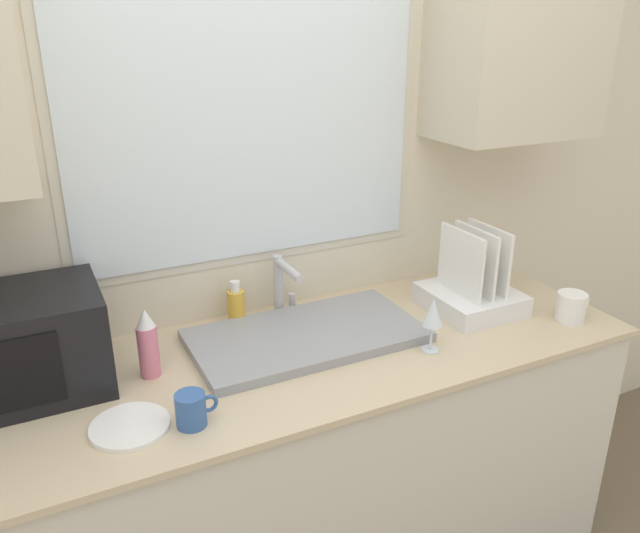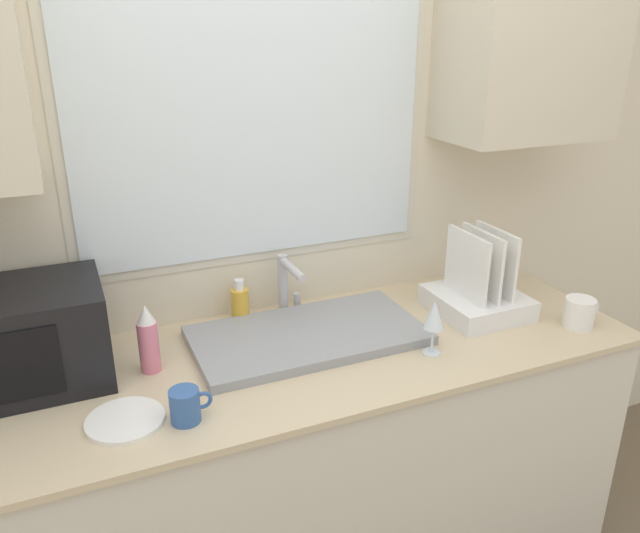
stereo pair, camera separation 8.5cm
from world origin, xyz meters
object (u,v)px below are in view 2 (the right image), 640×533
at_px(spray_bottle, 148,340).
at_px(soap_bottle, 240,304).
at_px(mug_near_sink, 186,406).
at_px(faucet, 287,281).
at_px(microwave, 9,340).
at_px(dish_rack, 478,294).
at_px(wine_glass, 434,316).

bearing_deg(spray_bottle, soap_bottle, 31.87).
distance_m(soap_bottle, mug_near_sink, 0.56).
height_order(faucet, soap_bottle, faucet).
xyz_separation_m(microwave, spray_bottle, (0.35, -0.07, -0.04)).
bearing_deg(mug_near_sink, spray_bottle, 98.34).
distance_m(dish_rack, mug_near_sink, 1.07).
xyz_separation_m(faucet, mug_near_sink, (-0.44, -0.46, -0.08)).
bearing_deg(soap_bottle, dish_rack, -18.58).
bearing_deg(mug_near_sink, soap_bottle, 59.56).
relative_size(faucet, spray_bottle, 1.01).
bearing_deg(faucet, spray_bottle, -159.63).
bearing_deg(soap_bottle, microwave, -169.23).
bearing_deg(wine_glass, faucet, 126.29).
relative_size(soap_bottle, mug_near_sink, 1.37).
distance_m(faucet, soap_bottle, 0.17).
relative_size(faucet, wine_glass, 1.21).
height_order(faucet, microwave, microwave).
distance_m(faucet, spray_bottle, 0.52).
relative_size(spray_bottle, mug_near_sink, 1.89).
bearing_deg(wine_glass, spray_bottle, 163.47).
height_order(faucet, wine_glass, faucet).
distance_m(microwave, spray_bottle, 0.36).
bearing_deg(faucet, dish_rack, -21.22).
xyz_separation_m(dish_rack, spray_bottle, (-1.08, 0.05, 0.03)).
height_order(faucet, dish_rack, dish_rack).
height_order(microwave, wine_glass, microwave).
height_order(faucet, mug_near_sink, faucet).
relative_size(faucet, microwave, 0.42).
xyz_separation_m(spray_bottle, wine_glass, (0.79, -0.23, 0.02)).
height_order(dish_rack, spray_bottle, dish_rack).
xyz_separation_m(spray_bottle, soap_bottle, (0.32, 0.20, -0.04)).
height_order(soap_bottle, wine_glass, wine_glass).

